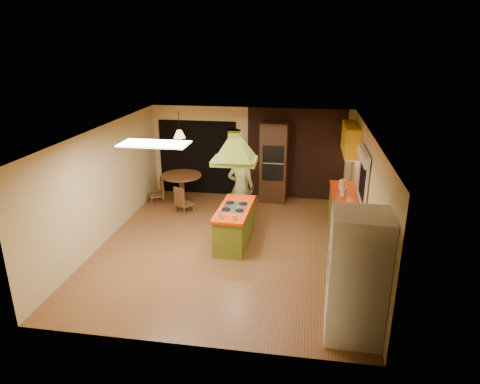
% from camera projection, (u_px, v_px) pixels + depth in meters
% --- Properties ---
extents(ground, '(6.50, 6.50, 0.00)m').
position_uv_depth(ground, '(230.00, 245.00, 9.25)').
color(ground, brown).
rests_on(ground, ground).
extents(room_walls, '(5.50, 6.50, 6.50)m').
position_uv_depth(room_walls, '(229.00, 191.00, 8.83)').
color(room_walls, beige).
rests_on(room_walls, ground).
extents(ceiling_plane, '(6.50, 6.50, 0.00)m').
position_uv_depth(ceiling_plane, '(229.00, 131.00, 8.41)').
color(ceiling_plane, silver).
rests_on(ceiling_plane, room_walls).
extents(brick_panel, '(2.64, 0.03, 2.50)m').
position_uv_depth(brick_panel, '(296.00, 155.00, 11.65)').
color(brick_panel, '#381E14').
rests_on(brick_panel, ground).
extents(nook_opening, '(2.20, 0.03, 2.10)m').
position_uv_depth(nook_opening, '(198.00, 158.00, 12.13)').
color(nook_opening, black).
rests_on(nook_opening, ground).
extents(right_counter, '(0.62, 3.05, 0.92)m').
position_uv_depth(right_counter, '(345.00, 222.00, 9.29)').
color(right_counter, olive).
rests_on(right_counter, ground).
extents(upper_cabinets, '(0.34, 1.40, 0.70)m').
position_uv_depth(upper_cabinets, '(351.00, 139.00, 10.26)').
color(upper_cabinets, yellow).
rests_on(upper_cabinets, room_walls).
extents(window_right, '(0.12, 1.35, 1.06)m').
position_uv_depth(window_right, '(364.00, 167.00, 8.63)').
color(window_right, black).
rests_on(window_right, room_walls).
extents(fluor_panel, '(1.20, 0.60, 0.03)m').
position_uv_depth(fluor_panel, '(154.00, 144.00, 7.46)').
color(fluor_panel, white).
rests_on(fluor_panel, ceiling_plane).
extents(kitchen_island, '(0.72, 1.67, 0.85)m').
position_uv_depth(kitchen_island, '(235.00, 225.00, 9.24)').
color(kitchen_island, olive).
rests_on(kitchen_island, ground).
extents(range_hood, '(0.91, 0.66, 0.78)m').
position_uv_depth(range_hood, '(234.00, 142.00, 8.63)').
color(range_hood, olive).
rests_on(range_hood, ceiling_plane).
extents(man, '(0.66, 0.46, 1.75)m').
position_uv_depth(man, '(241.00, 188.00, 10.19)').
color(man, brown).
rests_on(man, ground).
extents(refrigerator, '(0.83, 0.79, 1.98)m').
position_uv_depth(refrigerator, '(357.00, 277.00, 6.13)').
color(refrigerator, white).
rests_on(refrigerator, ground).
extents(wall_oven, '(0.75, 0.63, 2.17)m').
position_uv_depth(wall_oven, '(274.00, 162.00, 11.53)').
color(wall_oven, '#452916').
rests_on(wall_oven, ground).
extents(dining_table, '(1.07, 1.07, 0.80)m').
position_uv_depth(dining_table, '(182.00, 183.00, 11.51)').
color(dining_table, brown).
rests_on(dining_table, ground).
extents(chair_left, '(0.50, 0.50, 0.68)m').
position_uv_depth(chair_left, '(156.00, 191.00, 11.60)').
color(chair_left, brown).
rests_on(chair_left, ground).
extents(chair_near, '(0.52, 0.52, 0.69)m').
position_uv_depth(chair_near, '(184.00, 199.00, 10.94)').
color(chair_near, brown).
rests_on(chair_near, ground).
extents(pendant_lamp, '(0.36, 0.36, 0.20)m').
position_uv_depth(pendant_lamp, '(179.00, 134.00, 11.06)').
color(pendant_lamp, '#FF9E3F').
rests_on(pendant_lamp, ceiling_plane).
extents(canister_large, '(0.18, 0.18, 0.22)m').
position_uv_depth(canister_large, '(342.00, 185.00, 9.92)').
color(canister_large, '#FBF1CA').
rests_on(canister_large, right_counter).
extents(canister_medium, '(0.18, 0.18, 0.19)m').
position_uv_depth(canister_medium, '(344.00, 192.00, 9.50)').
color(canister_medium, beige).
rests_on(canister_medium, right_counter).
extents(canister_small, '(0.12, 0.12, 0.15)m').
position_uv_depth(canister_small, '(343.00, 192.00, 9.57)').
color(canister_small, '#EFE6C0').
rests_on(canister_small, right_counter).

